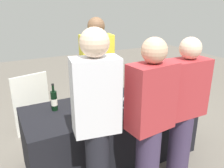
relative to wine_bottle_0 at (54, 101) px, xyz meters
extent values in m
plane|color=slate|center=(0.66, -0.14, -0.87)|extent=(12.00, 12.00, 0.00)
cube|color=black|center=(0.66, -0.14, -0.49)|extent=(2.08, 0.82, 0.75)
cylinder|color=black|center=(0.00, 0.00, 0.00)|extent=(0.07, 0.07, 0.23)
cylinder|color=black|center=(0.00, 0.00, 0.15)|extent=(0.03, 0.03, 0.07)
cylinder|color=black|center=(0.00, 0.00, 0.19)|extent=(0.03, 0.03, 0.02)
cylinder|color=silver|center=(0.00, 0.00, -0.02)|extent=(0.07, 0.07, 0.08)
cylinder|color=black|center=(0.31, 0.04, 0.00)|extent=(0.07, 0.07, 0.22)
cylinder|color=black|center=(0.31, 0.04, 0.15)|extent=(0.03, 0.03, 0.09)
cylinder|color=maroon|center=(0.31, 0.04, 0.20)|extent=(0.03, 0.03, 0.02)
cylinder|color=silver|center=(0.31, 0.04, -0.02)|extent=(0.07, 0.07, 0.08)
cylinder|color=black|center=(0.40, 0.03, 0.00)|extent=(0.07, 0.07, 0.23)
cylinder|color=black|center=(0.40, 0.03, 0.15)|extent=(0.03, 0.03, 0.09)
cylinder|color=gold|center=(0.40, 0.03, 0.21)|extent=(0.03, 0.03, 0.02)
cylinder|color=silver|center=(0.40, 0.03, -0.01)|extent=(0.07, 0.07, 0.08)
cylinder|color=black|center=(1.33, 0.00, 0.00)|extent=(0.08, 0.08, 0.23)
cylinder|color=black|center=(1.33, 0.00, 0.15)|extent=(0.03, 0.03, 0.08)
cylinder|color=maroon|center=(1.33, 0.00, 0.20)|extent=(0.03, 0.03, 0.02)
cylinder|color=silver|center=(1.33, 0.00, -0.01)|extent=(0.08, 0.08, 0.08)
cylinder|color=silver|center=(0.41, -0.23, -0.11)|extent=(0.06, 0.06, 0.00)
cylinder|color=silver|center=(0.41, -0.23, -0.08)|extent=(0.01, 0.01, 0.07)
sphere|color=silver|center=(0.41, -0.23, -0.02)|extent=(0.06, 0.06, 0.06)
cylinder|color=silver|center=(0.61, -0.33, -0.11)|extent=(0.07, 0.07, 0.00)
cylinder|color=silver|center=(0.61, -0.33, -0.08)|extent=(0.01, 0.01, 0.07)
sphere|color=silver|center=(0.61, -0.33, -0.01)|extent=(0.07, 0.07, 0.07)
cylinder|color=silver|center=(0.74, -0.32, -0.11)|extent=(0.06, 0.06, 0.00)
cylinder|color=silver|center=(0.74, -0.32, -0.08)|extent=(0.01, 0.01, 0.07)
sphere|color=silver|center=(0.74, -0.32, -0.01)|extent=(0.07, 0.07, 0.07)
sphere|color=#590C19|center=(0.74, -0.32, -0.02)|extent=(0.04, 0.04, 0.04)
cylinder|color=silver|center=(1.40, -0.30, -0.11)|extent=(0.06, 0.06, 0.00)
cylinder|color=silver|center=(1.40, -0.30, -0.08)|extent=(0.01, 0.01, 0.07)
sphere|color=silver|center=(1.40, -0.30, -0.01)|extent=(0.07, 0.07, 0.07)
sphere|color=#590C19|center=(1.40, -0.30, -0.03)|extent=(0.04, 0.04, 0.04)
cylinder|color=brown|center=(0.73, 0.47, -0.44)|extent=(0.24, 0.24, 0.85)
cube|color=yellow|center=(0.73, 0.47, 0.30)|extent=(0.46, 0.28, 0.64)
sphere|color=brown|center=(0.73, 0.47, 0.74)|extent=(0.23, 0.23, 0.23)
cube|color=silver|center=(0.17, -0.79, 0.31)|extent=(0.42, 0.28, 0.65)
sphere|color=beige|center=(0.17, -0.79, 0.75)|extent=(0.23, 0.23, 0.23)
cylinder|color=#3F3351|center=(0.65, -0.89, -0.46)|extent=(0.23, 0.23, 0.82)
cube|color=#B23338|center=(0.65, -0.89, 0.25)|extent=(0.45, 0.28, 0.61)
sphere|color=#D8AD8C|center=(0.65, -0.89, 0.67)|extent=(0.22, 0.22, 0.22)
cylinder|color=#3F3351|center=(1.16, -0.80, -0.47)|extent=(0.24, 0.24, 0.79)
cube|color=#B23338|center=(1.16, -0.80, 0.22)|extent=(0.44, 0.24, 0.59)
sphere|color=beige|center=(1.16, -0.80, 0.62)|extent=(0.21, 0.21, 0.21)
cube|color=white|center=(-0.13, 0.95, -0.41)|extent=(0.53, 0.16, 0.92)
camera|label=1|loc=(-0.52, -2.42, 1.06)|focal=37.48mm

